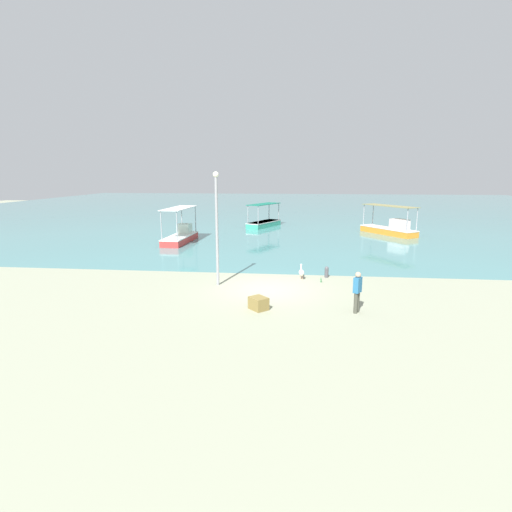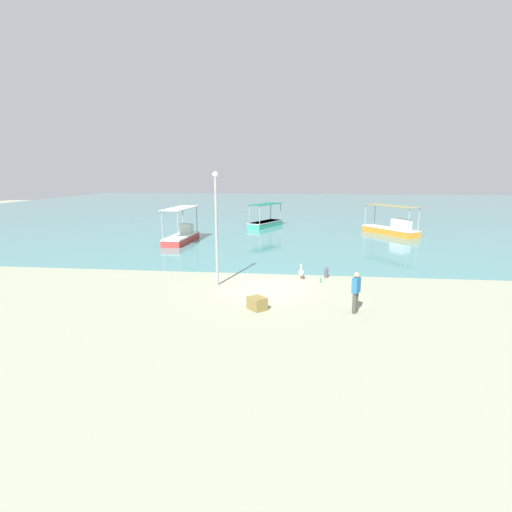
{
  "view_description": "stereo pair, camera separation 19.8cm",
  "coord_description": "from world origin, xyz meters",
  "px_view_note": "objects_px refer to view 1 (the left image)",
  "views": [
    {
      "loc": [
        1.4,
        -18.63,
        5.52
      ],
      "look_at": [
        -1.0,
        3.86,
        0.83
      ],
      "focal_mm": 28.0,
      "sensor_mm": 36.0,
      "label": 1
    },
    {
      "loc": [
        1.59,
        -18.6,
        5.52
      ],
      "look_at": [
        -1.0,
        3.86,
        0.83
      ],
      "focal_mm": 28.0,
      "sensor_mm": 36.0,
      "label": 2
    }
  ],
  "objects_px": {
    "fishing_boat_far_left": "(181,235)",
    "cargo_crate": "(259,303)",
    "pelican": "(301,272)",
    "fisherman_standing": "(357,291)",
    "glass_bottle": "(321,280)",
    "fishing_boat_near_right": "(264,222)",
    "lamp_post": "(217,223)",
    "fishing_boat_center": "(390,228)",
    "mooring_bollard": "(327,272)"
  },
  "relations": [
    {
      "from": "fishing_boat_far_left",
      "to": "fishing_boat_center",
      "type": "distance_m",
      "value": 18.97
    },
    {
      "from": "fishing_boat_near_right",
      "to": "lamp_post",
      "type": "distance_m",
      "value": 22.83
    },
    {
      "from": "fishing_boat_far_left",
      "to": "fisherman_standing",
      "type": "distance_m",
      "value": 19.82
    },
    {
      "from": "pelican",
      "to": "fisherman_standing",
      "type": "distance_m",
      "value": 5.51
    },
    {
      "from": "fishing_boat_far_left",
      "to": "fishing_boat_center",
      "type": "bearing_deg",
      "value": 18.55
    },
    {
      "from": "fishing_boat_far_left",
      "to": "fishing_boat_near_right",
      "type": "height_order",
      "value": "fishing_boat_far_left"
    },
    {
      "from": "mooring_bollard",
      "to": "pelican",
      "type": "bearing_deg",
      "value": -160.05
    },
    {
      "from": "lamp_post",
      "to": "glass_bottle",
      "type": "relative_size",
      "value": 20.8
    },
    {
      "from": "fishing_boat_center",
      "to": "lamp_post",
      "type": "bearing_deg",
      "value": -123.95
    },
    {
      "from": "pelican",
      "to": "cargo_crate",
      "type": "bearing_deg",
      "value": -109.45
    },
    {
      "from": "fishing_boat_near_right",
      "to": "pelican",
      "type": "distance_m",
      "value": 21.41
    },
    {
      "from": "lamp_post",
      "to": "cargo_crate",
      "type": "bearing_deg",
      "value": -55.14
    },
    {
      "from": "fishing_boat_center",
      "to": "fishing_boat_near_right",
      "type": "bearing_deg",
      "value": 160.54
    },
    {
      "from": "fishing_boat_center",
      "to": "mooring_bollard",
      "type": "relative_size",
      "value": 9.27
    },
    {
      "from": "fishing_boat_far_left",
      "to": "fisherman_standing",
      "type": "bearing_deg",
      "value": -52.83
    },
    {
      "from": "lamp_post",
      "to": "mooring_bollard",
      "type": "distance_m",
      "value": 6.57
    },
    {
      "from": "pelican",
      "to": "fisherman_standing",
      "type": "bearing_deg",
      "value": -66.51
    },
    {
      "from": "fishing_boat_center",
      "to": "glass_bottle",
      "type": "height_order",
      "value": "fishing_boat_center"
    },
    {
      "from": "fishing_boat_far_left",
      "to": "mooring_bollard",
      "type": "xyz_separation_m",
      "value": [
        11.14,
        -10.27,
        -0.25
      ]
    },
    {
      "from": "lamp_post",
      "to": "mooring_bollard",
      "type": "xyz_separation_m",
      "value": [
        5.55,
        2.1,
        -2.84
      ]
    },
    {
      "from": "fishing_boat_center",
      "to": "glass_bottle",
      "type": "distance_m",
      "value": 18.8
    },
    {
      "from": "fisherman_standing",
      "to": "glass_bottle",
      "type": "bearing_deg",
      "value": 104.79
    },
    {
      "from": "fisherman_standing",
      "to": "mooring_bollard",
      "type": "bearing_deg",
      "value": 98.58
    },
    {
      "from": "fishing_boat_center",
      "to": "cargo_crate",
      "type": "distance_m",
      "value": 24.04
    },
    {
      "from": "glass_bottle",
      "to": "fishing_boat_near_right",
      "type": "bearing_deg",
      "value": 102.66
    },
    {
      "from": "fishing_boat_far_left",
      "to": "cargo_crate",
      "type": "height_order",
      "value": "fishing_boat_far_left"
    },
    {
      "from": "fishing_boat_center",
      "to": "fishing_boat_near_right",
      "type": "height_order",
      "value": "fishing_boat_center"
    },
    {
      "from": "pelican",
      "to": "fisherman_standing",
      "type": "height_order",
      "value": "fisherman_standing"
    },
    {
      "from": "fishing_boat_center",
      "to": "pelican",
      "type": "bearing_deg",
      "value": -116.01
    },
    {
      "from": "fishing_boat_far_left",
      "to": "pelican",
      "type": "xyz_separation_m",
      "value": [
        9.79,
        -10.77,
        -0.2
      ]
    },
    {
      "from": "pelican",
      "to": "glass_bottle",
      "type": "height_order",
      "value": "pelican"
    },
    {
      "from": "fishing_boat_center",
      "to": "cargo_crate",
      "type": "relative_size",
      "value": 7.81
    },
    {
      "from": "pelican",
      "to": "lamp_post",
      "type": "relative_size",
      "value": 0.14
    },
    {
      "from": "fishing_boat_center",
      "to": "fisherman_standing",
      "type": "relative_size",
      "value": 3.34
    },
    {
      "from": "mooring_bollard",
      "to": "glass_bottle",
      "type": "distance_m",
      "value": 1.13
    },
    {
      "from": "fishing_boat_near_right",
      "to": "glass_bottle",
      "type": "distance_m",
      "value": 22.16
    },
    {
      "from": "fishing_boat_center",
      "to": "fisherman_standing",
      "type": "height_order",
      "value": "fishing_boat_center"
    },
    {
      "from": "fishing_boat_center",
      "to": "pelican",
      "type": "relative_size",
      "value": 7.01
    },
    {
      "from": "fishing_boat_near_right",
      "to": "fisherman_standing",
      "type": "relative_size",
      "value": 2.99
    },
    {
      "from": "lamp_post",
      "to": "pelican",
      "type": "bearing_deg",
      "value": 20.96
    },
    {
      "from": "fishing_boat_center",
      "to": "lamp_post",
      "type": "height_order",
      "value": "lamp_post"
    },
    {
      "from": "fishing_boat_center",
      "to": "fishing_boat_near_right",
      "type": "distance_m",
      "value": 12.78
    },
    {
      "from": "lamp_post",
      "to": "mooring_bollard",
      "type": "relative_size",
      "value": 9.22
    },
    {
      "from": "fishing_boat_near_right",
      "to": "mooring_bollard",
      "type": "bearing_deg",
      "value": -75.81
    },
    {
      "from": "lamp_post",
      "to": "mooring_bollard",
      "type": "height_order",
      "value": "lamp_post"
    },
    {
      "from": "pelican",
      "to": "lamp_post",
      "type": "bearing_deg",
      "value": -159.04
    },
    {
      "from": "cargo_crate",
      "to": "glass_bottle",
      "type": "xyz_separation_m",
      "value": [
        2.79,
        4.5,
        -0.15
      ]
    },
    {
      "from": "cargo_crate",
      "to": "glass_bottle",
      "type": "relative_size",
      "value": 2.68
    },
    {
      "from": "mooring_bollard",
      "to": "glass_bottle",
      "type": "height_order",
      "value": "mooring_bollard"
    },
    {
      "from": "fishing_boat_far_left",
      "to": "lamp_post",
      "type": "xyz_separation_m",
      "value": [
        5.6,
        -12.37,
        2.59
      ]
    }
  ]
}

